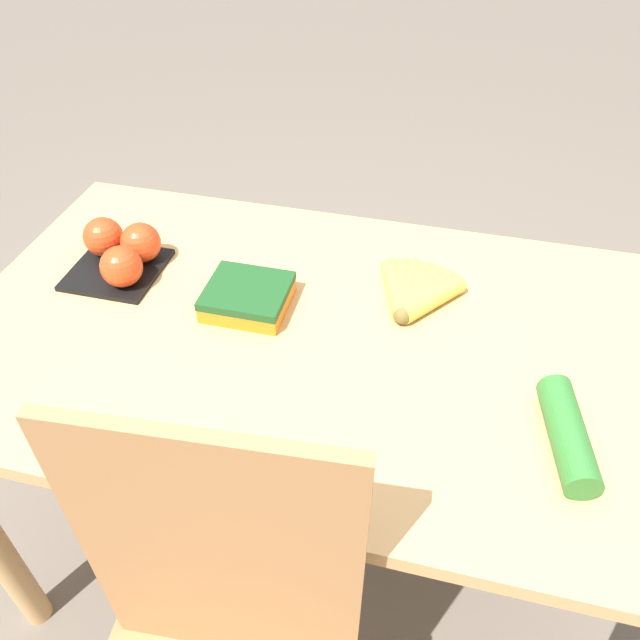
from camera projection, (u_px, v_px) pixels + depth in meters
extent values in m
plane|color=#665B51|center=(320.00, 543.00, 1.65)|extent=(12.00, 12.00, 0.00)
cube|color=tan|center=(320.00, 338.00, 1.15)|extent=(1.36, 0.80, 0.03)
cylinder|color=tan|center=(595.00, 400.00, 1.54)|extent=(0.06, 0.06, 0.73)
cylinder|color=tan|center=(137.00, 320.00, 1.76)|extent=(0.06, 0.06, 0.73)
cube|color=#A87547|center=(219.00, 562.00, 0.83)|extent=(0.39, 0.05, 0.55)
sphere|color=brown|center=(403.00, 315.00, 1.15)|extent=(0.04, 0.04, 0.04)
cylinder|color=#DBCC47|center=(431.00, 299.00, 1.18)|extent=(0.12, 0.15, 0.04)
cylinder|color=#DBCC47|center=(426.00, 296.00, 1.19)|extent=(0.11, 0.15, 0.04)
cylinder|color=#DBCC47|center=(421.00, 293.00, 1.20)|extent=(0.09, 0.16, 0.04)
cylinder|color=#DBCC47|center=(415.00, 291.00, 1.20)|extent=(0.07, 0.16, 0.04)
cylinder|color=#DBCC47|center=(409.00, 290.00, 1.20)|extent=(0.04, 0.15, 0.04)
cylinder|color=#DBCC47|center=(402.00, 289.00, 1.21)|extent=(0.06, 0.16, 0.04)
cylinder|color=#DBCC47|center=(396.00, 289.00, 1.21)|extent=(0.08, 0.16, 0.04)
cube|color=black|center=(117.00, 270.00, 1.28)|extent=(0.18, 0.18, 0.01)
sphere|color=red|center=(141.00, 243.00, 1.27)|extent=(0.08, 0.08, 0.08)
sphere|color=red|center=(103.00, 237.00, 1.28)|extent=(0.08, 0.08, 0.08)
sphere|color=red|center=(121.00, 267.00, 1.21)|extent=(0.08, 0.08, 0.08)
cube|color=orange|center=(248.00, 297.00, 1.18)|extent=(0.15, 0.14, 0.05)
cube|color=#19471E|center=(247.00, 291.00, 1.17)|extent=(0.15, 0.14, 0.02)
cylinder|color=#2D702D|center=(568.00, 434.00, 0.93)|extent=(0.09, 0.20, 0.06)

